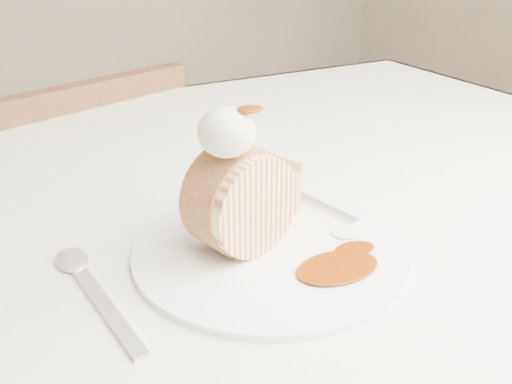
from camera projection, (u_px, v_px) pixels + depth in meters
table at (190, 249)px, 0.73m from camera, size 1.40×0.90×0.75m
chair_far at (90, 233)px, 1.20m from camera, size 0.47×0.47×0.79m
plate at (270, 250)px, 0.55m from camera, size 0.33×0.33×0.01m
roulade_slice at (241, 200)px, 0.53m from camera, size 0.11×0.08×0.10m
cake_chunk at (264, 194)px, 0.60m from camera, size 0.07×0.07×0.05m
whipped_cream at (227, 132)px, 0.49m from camera, size 0.05×0.05×0.04m
caramel_drizzle at (249, 103)px, 0.48m from camera, size 0.03×0.02×0.01m
caramel_pool at (337, 267)px, 0.51m from camera, size 0.09×0.08×0.00m
fork at (318, 204)px, 0.63m from camera, size 0.05×0.16×0.00m
spoon at (108, 310)px, 0.47m from camera, size 0.04×0.17×0.00m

